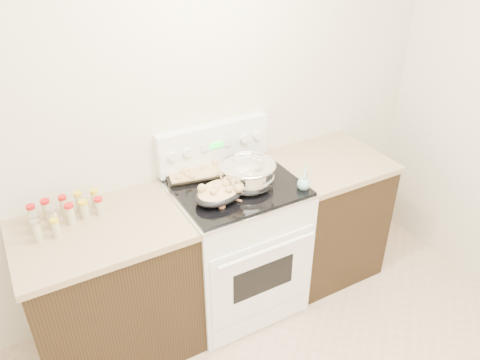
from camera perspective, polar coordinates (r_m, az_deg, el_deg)
room_shell at (r=1.29m, az=16.44°, el=-4.45°), size 4.10×3.60×2.75m
counter_left at (r=2.92m, az=-15.34°, el=-12.75°), size 0.93×0.67×0.92m
counter_right at (r=3.46m, az=10.13°, el=-4.15°), size 0.73×0.67×0.92m
kitchen_range at (r=3.10m, az=-0.50°, el=-7.65°), size 0.78×0.73×1.22m
mixing_bowl at (r=2.78m, az=0.91°, el=0.64°), size 0.40×0.40×0.20m
roasting_pan at (r=2.68m, az=-2.47°, el=-1.42°), size 0.39×0.33×0.11m
baking_sheet at (r=2.95m, az=-5.37°, el=1.11°), size 0.45×0.36×0.06m
wooden_spoon at (r=2.66m, az=-2.17°, el=-2.69°), size 0.15×0.22×0.04m
blue_ladle at (r=2.82m, az=7.77°, el=-0.32°), size 0.20×0.22×0.10m
spice_jars at (r=2.69m, az=-20.76°, el=-3.77°), size 0.38×0.23×0.13m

